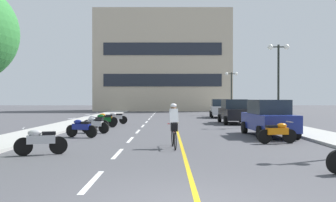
% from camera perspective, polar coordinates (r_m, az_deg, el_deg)
% --- Properties ---
extents(ground_plane, '(140.00, 140.00, 0.00)m').
position_cam_1_polar(ground_plane, '(26.98, 0.37, -3.59)').
color(ground_plane, '#47474C').
extents(curb_left, '(2.40, 72.00, 0.12)m').
position_cam_1_polar(curb_left, '(30.75, -13.25, -2.99)').
color(curb_left, '#A8A8A3').
rests_on(curb_left, ground).
extents(curb_right, '(2.40, 72.00, 0.12)m').
position_cam_1_polar(curb_right, '(30.88, 13.81, -2.98)').
color(curb_right, '#A8A8A3').
rests_on(curb_right, ground).
extents(lane_dash_0, '(0.14, 2.20, 0.01)m').
position_cam_1_polar(lane_dash_0, '(8.31, -12.46, -12.66)').
color(lane_dash_0, silver).
rests_on(lane_dash_0, ground).
extents(lane_dash_1, '(0.14, 2.20, 0.01)m').
position_cam_1_polar(lane_dash_1, '(12.18, -8.43, -8.46)').
color(lane_dash_1, silver).
rests_on(lane_dash_1, ground).
extents(lane_dash_2, '(0.14, 2.20, 0.01)m').
position_cam_1_polar(lane_dash_2, '(16.11, -6.39, -6.28)').
color(lane_dash_2, silver).
rests_on(lane_dash_2, ground).
extents(lane_dash_3, '(0.14, 2.20, 0.01)m').
position_cam_1_polar(lane_dash_3, '(20.07, -5.16, -4.96)').
color(lane_dash_3, silver).
rests_on(lane_dash_3, ground).
extents(lane_dash_4, '(0.14, 2.20, 0.01)m').
position_cam_1_polar(lane_dash_4, '(24.04, -4.34, -4.07)').
color(lane_dash_4, silver).
rests_on(lane_dash_4, ground).
extents(lane_dash_5, '(0.14, 2.20, 0.01)m').
position_cam_1_polar(lane_dash_5, '(28.02, -3.75, -3.43)').
color(lane_dash_5, silver).
rests_on(lane_dash_5, ground).
extents(lane_dash_6, '(0.14, 2.20, 0.01)m').
position_cam_1_polar(lane_dash_6, '(32.01, -3.31, -2.95)').
color(lane_dash_6, silver).
rests_on(lane_dash_6, ground).
extents(lane_dash_7, '(0.14, 2.20, 0.01)m').
position_cam_1_polar(lane_dash_7, '(36.00, -2.97, -2.58)').
color(lane_dash_7, silver).
rests_on(lane_dash_7, ground).
extents(lane_dash_8, '(0.14, 2.20, 0.01)m').
position_cam_1_polar(lane_dash_8, '(39.99, -2.70, -2.28)').
color(lane_dash_8, silver).
rests_on(lane_dash_8, ground).
extents(lane_dash_9, '(0.14, 2.20, 0.01)m').
position_cam_1_polar(lane_dash_9, '(43.98, -2.47, -2.04)').
color(lane_dash_9, silver).
rests_on(lane_dash_9, ground).
extents(lane_dash_10, '(0.14, 2.20, 0.01)m').
position_cam_1_polar(lane_dash_10, '(47.98, -2.29, -1.83)').
color(lane_dash_10, silver).
rests_on(lane_dash_10, ground).
extents(lane_dash_11, '(0.14, 2.20, 0.01)m').
position_cam_1_polar(lane_dash_11, '(51.97, -2.13, -1.66)').
color(lane_dash_11, silver).
rests_on(lane_dash_11, ground).
extents(centre_line_yellow, '(0.12, 66.00, 0.01)m').
position_cam_1_polar(centre_line_yellow, '(29.97, 0.78, -3.18)').
color(centre_line_yellow, gold).
rests_on(centre_line_yellow, ground).
extents(office_building, '(20.47, 7.50, 15.16)m').
position_cam_1_polar(office_building, '(54.90, -1.06, 6.37)').
color(office_building, '#BCAD93').
rests_on(office_building, ground).
extents(street_lamp_mid, '(1.46, 0.36, 5.42)m').
position_cam_1_polar(street_lamp_mid, '(24.84, 17.29, 5.41)').
color(street_lamp_mid, black).
rests_on(street_lamp_mid, curb_right).
extents(street_lamp_far, '(1.46, 0.36, 4.79)m').
position_cam_1_polar(street_lamp_far, '(40.98, 10.04, 2.88)').
color(street_lamp_far, black).
rests_on(street_lamp_far, curb_right).
extents(parked_car_near, '(2.05, 4.26, 1.82)m').
position_cam_1_polar(parked_car_near, '(18.16, 15.79, -2.65)').
color(parked_car_near, black).
rests_on(parked_car_near, ground).
extents(parked_car_mid, '(1.96, 4.22, 1.82)m').
position_cam_1_polar(parked_car_mid, '(26.81, 10.41, -1.66)').
color(parked_car_mid, black).
rests_on(parked_car_mid, ground).
extents(parked_car_far, '(2.18, 4.32, 1.82)m').
position_cam_1_polar(parked_car_far, '(34.92, 8.21, -1.18)').
color(parked_car_far, black).
rests_on(parked_car_far, ground).
extents(motorcycle_1, '(1.65, 0.77, 0.92)m').
position_cam_1_polar(motorcycle_1, '(12.46, -20.24, -6.10)').
color(motorcycle_1, black).
rests_on(motorcycle_1, ground).
extents(motorcycle_2, '(1.70, 0.60, 0.92)m').
position_cam_1_polar(motorcycle_2, '(15.35, 17.13, -4.87)').
color(motorcycle_2, black).
rests_on(motorcycle_2, ground).
extents(motorcycle_3, '(1.64, 0.80, 0.92)m').
position_cam_1_polar(motorcycle_3, '(17.46, -14.17, -4.23)').
color(motorcycle_3, black).
rests_on(motorcycle_3, ground).
extents(motorcycle_4, '(1.63, 0.81, 0.92)m').
position_cam_1_polar(motorcycle_4, '(19.44, -12.07, -3.75)').
color(motorcycle_4, black).
rests_on(motorcycle_4, ground).
extents(motorcycle_5, '(1.67, 0.70, 0.92)m').
position_cam_1_polar(motorcycle_5, '(21.37, -11.94, -3.38)').
color(motorcycle_5, black).
rests_on(motorcycle_5, ground).
extents(motorcycle_6, '(1.68, 0.67, 0.92)m').
position_cam_1_polar(motorcycle_6, '(23.05, -10.67, -3.10)').
color(motorcycle_6, black).
rests_on(motorcycle_6, ground).
extents(motorcycle_7, '(1.70, 0.60, 0.92)m').
position_cam_1_polar(motorcycle_7, '(24.54, -10.42, -2.88)').
color(motorcycle_7, black).
rests_on(motorcycle_7, ground).
extents(motorcycle_8, '(1.65, 0.77, 0.92)m').
position_cam_1_polar(motorcycle_8, '(25.95, -8.75, -2.71)').
color(motorcycle_8, black).
rests_on(motorcycle_8, ground).
extents(cyclist_rider, '(0.42, 1.77, 1.71)m').
position_cam_1_polar(cyclist_rider, '(13.35, 0.72, -3.85)').
color(cyclist_rider, black).
rests_on(cyclist_rider, ground).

